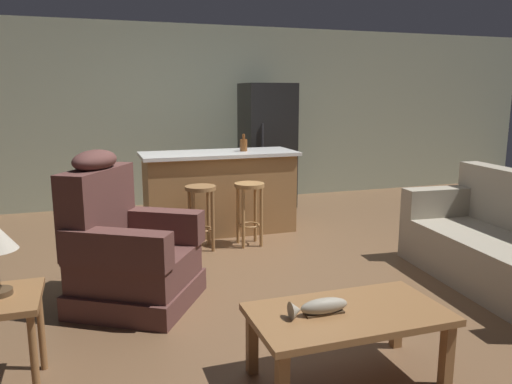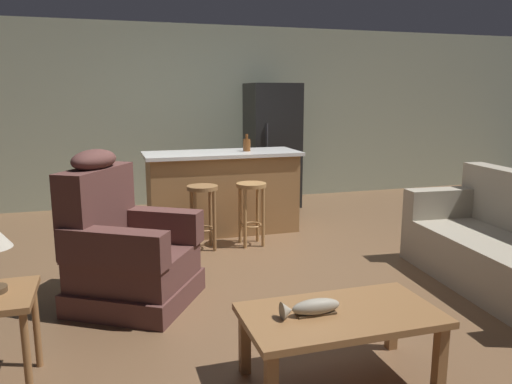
{
  "view_description": "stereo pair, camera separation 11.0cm",
  "coord_description": "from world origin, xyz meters",
  "views": [
    {
      "loc": [
        -1.42,
        -4.25,
        1.61
      ],
      "look_at": [
        -0.03,
        -0.1,
        0.75
      ],
      "focal_mm": 35.0,
      "sensor_mm": 36.0,
      "label": 1
    },
    {
      "loc": [
        -1.31,
        -4.28,
        1.61
      ],
      "look_at": [
        -0.03,
        -0.1,
        0.75
      ],
      "focal_mm": 35.0,
      "sensor_mm": 36.0,
      "label": 2
    }
  ],
  "objects": [
    {
      "name": "ground_plane",
      "position": [
        0.0,
        0.0,
        0.0
      ],
      "size": [
        12.0,
        12.0,
        0.0
      ],
      "color": "brown"
    },
    {
      "name": "back_wall",
      "position": [
        0.0,
        3.12,
        1.3
      ],
      "size": [
        12.0,
        0.05,
        2.6
      ],
      "color": "#9EA88E",
      "rests_on": "ground_plane"
    },
    {
      "name": "coffee_table",
      "position": [
        -0.1,
        -1.94,
        0.36
      ],
      "size": [
        1.1,
        0.6,
        0.42
      ],
      "color": "olive",
      "rests_on": "ground_plane"
    },
    {
      "name": "fish_figurine",
      "position": [
        -0.28,
        -1.93,
        0.46
      ],
      "size": [
        0.34,
        0.1,
        0.1
      ],
      "color": "#4C3823",
      "rests_on": "coffee_table"
    },
    {
      "name": "couch",
      "position": [
        1.89,
        -1.1,
        0.34
      ],
      "size": [
        0.99,
        1.96,
        0.94
      ],
      "rotation": [
        0.0,
        0.0,
        3.06
      ],
      "color": "#9E937F",
      "rests_on": "ground_plane"
    },
    {
      "name": "recliner_near_lamp",
      "position": [
        -1.2,
        -0.44,
        0.42
      ],
      "size": [
        1.15,
        1.15,
        1.2
      ],
      "rotation": [
        0.0,
        0.0,
        -0.55
      ],
      "color": "brown",
      "rests_on": "ground_plane"
    },
    {
      "name": "kitchen_island",
      "position": [
        0.0,
        1.35,
        0.48
      ],
      "size": [
        1.8,
        0.7,
        0.95
      ],
      "color": "#9E7042",
      "rests_on": "ground_plane"
    },
    {
      "name": "bar_stool_left",
      "position": [
        -0.36,
        0.72,
        0.47
      ],
      "size": [
        0.32,
        0.32,
        0.68
      ],
      "color": "olive",
      "rests_on": "ground_plane"
    },
    {
      "name": "bar_stool_right",
      "position": [
        0.17,
        0.72,
        0.47
      ],
      "size": [
        0.32,
        0.32,
        0.68
      ],
      "color": "#A87A47",
      "rests_on": "ground_plane"
    },
    {
      "name": "refrigerator",
      "position": [
        1.03,
        2.55,
        0.88
      ],
      "size": [
        0.7,
        0.69,
        1.76
      ],
      "color": "black",
      "rests_on": "ground_plane"
    },
    {
      "name": "bottle_tall_green",
      "position": [
        0.3,
        1.34,
        1.03
      ],
      "size": [
        0.09,
        0.09,
        0.2
      ],
      "color": "brown",
      "rests_on": "kitchen_island"
    }
  ]
}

